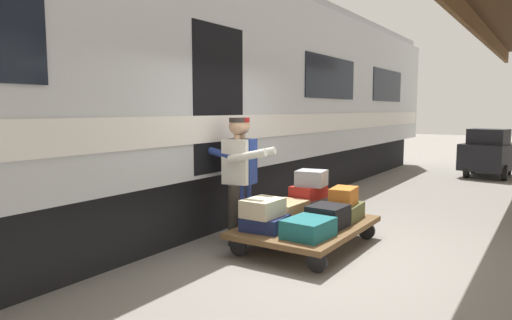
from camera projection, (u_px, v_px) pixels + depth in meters
name	position (u px, v px, depth m)	size (l,w,h in m)	color
ground_plane	(339.00, 260.00, 5.53)	(60.00, 60.00, 0.00)	gray
train_car	(143.00, 93.00, 7.10)	(3.03, 21.26, 4.00)	#B7BABF
luggage_cart	(306.00, 227.00, 6.05)	(1.34, 1.99, 0.31)	brown
suitcase_black_hardshell	(328.00, 216.00, 5.87)	(0.43, 0.47, 0.28)	black
suitcase_olive_duffel	(344.00, 211.00, 6.32)	(0.41, 0.61, 0.21)	brown
suitcase_navy_fabric	(265.00, 223.00, 5.75)	(0.50, 0.49, 0.18)	navy
suitcase_slate_roller	(305.00, 206.00, 6.65)	(0.47, 0.47, 0.22)	#4C515B
suitcase_teal_softside	(308.00, 228.00, 5.42)	(0.47, 0.57, 0.22)	#1E666B
suitcase_tan_vintage	(287.00, 211.00, 6.20)	(0.41, 0.59, 0.26)	tan
suitcase_red_plastic	(308.00, 192.00, 6.63)	(0.36, 0.49, 0.18)	#AD231E
suitcase_cream_canvas	(263.00, 208.00, 5.71)	(0.39, 0.50, 0.22)	beige
suitcase_gray_aluminum	(311.00, 178.00, 6.60)	(0.40, 0.38, 0.22)	#9EA0A5
suitcase_orange_carryall	(344.00, 196.00, 6.30)	(0.30, 0.45, 0.23)	#CC6B23
porter_in_overalls	(241.00, 175.00, 6.21)	(0.70, 0.48, 1.70)	navy
porter_by_door	(239.00, 176.00, 6.12)	(0.71, 0.50, 1.70)	#332D28
baggage_tug	(489.00, 154.00, 12.33)	(1.38, 1.87, 1.30)	black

